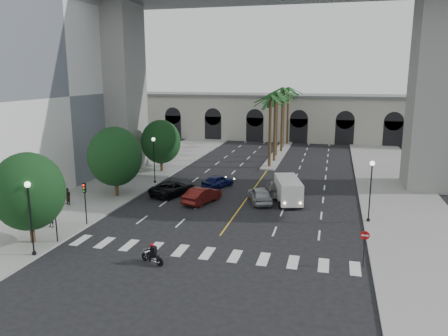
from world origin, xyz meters
TOP-DOWN VIEW (x-y plane):
  - ground at (0.00, 0.00)m, footprint 140.00×140.00m
  - sidewalk_left at (-15.00, 15.00)m, footprint 8.00×100.00m
  - sidewalk_right at (15.00, 15.00)m, footprint 8.00×100.00m
  - median at (0.00, 38.00)m, footprint 2.00×24.00m
  - building_left at (-27.00, 12.00)m, footprint 16.50×32.50m
  - pier_building at (0.00, 55.00)m, footprint 71.00×10.50m
  - bridge at (3.42, 22.00)m, footprint 75.00×13.00m
  - palm_a at (0.00, 28.00)m, footprint 3.20×3.20m
  - palm_b at (0.10, 32.00)m, footprint 3.20×3.20m
  - palm_c at (-0.20, 36.00)m, footprint 3.20×3.20m
  - palm_d at (0.15, 40.00)m, footprint 3.20×3.20m
  - palm_e at (-0.10, 44.00)m, footprint 3.20×3.20m
  - palm_f at (0.20, 48.00)m, footprint 3.20×3.20m
  - street_tree_near at (-13.00, -3.00)m, footprint 5.20×5.20m
  - street_tree_mid at (-13.00, 10.00)m, footprint 5.44×5.44m
  - street_tree_far at (-13.00, 22.00)m, footprint 5.04×5.04m
  - lamp_post_left_near at (-11.40, -5.00)m, footprint 0.40×0.40m
  - lamp_post_left_far at (-11.40, 16.00)m, footprint 0.40×0.40m
  - lamp_post_right at (11.40, 8.00)m, footprint 0.40×0.40m
  - traffic_signal_near at (-11.30, -2.50)m, footprint 0.25×0.18m
  - traffic_signal_far at (-11.30, 1.50)m, footprint 0.25×0.18m
  - motorcycle_rider at (-3.01, -4.02)m, footprint 1.87×0.88m
  - car_a at (1.50, 11.59)m, footprint 3.40×5.02m
  - car_b at (-3.94, 10.13)m, footprint 3.00×5.04m
  - car_c at (-7.64, 12.09)m, footprint 4.41×5.93m
  - car_d at (2.69, 14.85)m, footprint 2.94×5.44m
  - car_e at (-4.00, 16.23)m, footprint 3.24×4.46m
  - cargo_van at (4.16, 12.28)m, footprint 3.41×5.89m
  - pedestrian_a at (-13.70, 0.14)m, footprint 0.77×0.60m
  - pedestrian_b at (-15.95, 5.82)m, footprint 0.99×0.91m
  - do_not_enter_sign at (10.50, -1.00)m, footprint 0.60×0.07m

SIDE VIEW (x-z plane):
  - ground at x=0.00m, z-range 0.00..0.00m
  - sidewalk_left at x=-15.00m, z-range 0.00..0.15m
  - sidewalk_right at x=15.00m, z-range 0.00..0.15m
  - median at x=0.00m, z-range 0.00..0.20m
  - motorcycle_rider at x=-3.01m, z-range -0.07..1.36m
  - car_e at x=-4.00m, z-range 0.00..1.41m
  - car_c at x=-7.64m, z-range 0.00..1.50m
  - car_d at x=2.69m, z-range 0.00..1.50m
  - car_b at x=-3.94m, z-range 0.00..1.57m
  - car_a at x=1.50m, z-range 0.00..1.59m
  - pedestrian_b at x=-15.95m, z-range 0.15..1.81m
  - pedestrian_a at x=-13.70m, z-range 0.15..2.01m
  - cargo_van at x=4.16m, z-range 0.13..2.50m
  - do_not_enter_sign at x=10.50m, z-range 0.55..2.99m
  - traffic_signal_near at x=-11.30m, z-range 0.69..4.34m
  - traffic_signal_far at x=-11.30m, z-range 0.69..4.34m
  - lamp_post_left_near at x=-11.40m, z-range 0.55..5.90m
  - lamp_post_left_far at x=-11.40m, z-range 0.55..5.90m
  - lamp_post_right at x=11.40m, z-range 0.55..5.90m
  - street_tree_far at x=-13.00m, z-range 0.56..7.24m
  - street_tree_near at x=-13.00m, z-range 0.58..7.47m
  - street_tree_mid at x=-13.00m, z-range 0.61..7.81m
  - pier_building at x=0.00m, z-range 0.02..8.52m
  - palm_c at x=-0.20m, z-range 3.86..13.96m
  - palm_a at x=0.00m, z-range 3.95..14.25m
  - palm_e at x=-0.10m, z-range 3.99..14.39m
  - palm_b at x=0.10m, z-range 4.07..14.67m
  - palm_f at x=0.20m, z-range 4.11..14.81m
  - palm_d at x=0.15m, z-range 4.20..15.10m
  - building_left at x=-27.00m, z-range 0.01..20.61m
  - bridge at x=3.42m, z-range 5.51..31.51m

